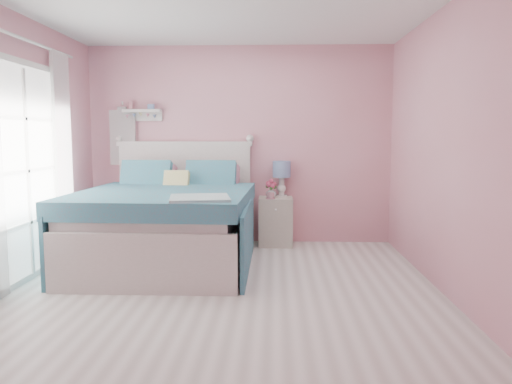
# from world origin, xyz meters

# --- Properties ---
(floor) EXTENTS (4.50, 4.50, 0.00)m
(floor) POSITION_xyz_m (0.00, 0.00, 0.00)
(floor) COLOR beige
(floor) RESTS_ON ground
(room_shell) EXTENTS (4.50, 4.50, 4.50)m
(room_shell) POSITION_xyz_m (0.00, 0.00, 1.58)
(room_shell) COLOR pink
(room_shell) RESTS_ON floor
(bed) EXTENTS (1.89, 2.35, 1.35)m
(bed) POSITION_xyz_m (-0.73, 1.09, 0.43)
(bed) COLOR silver
(bed) RESTS_ON floor
(nightstand) EXTENTS (0.44, 0.43, 0.63)m
(nightstand) POSITION_xyz_m (0.48, 2.02, 0.32)
(nightstand) COLOR beige
(nightstand) RESTS_ON floor
(table_lamp) EXTENTS (0.23, 0.23, 0.47)m
(table_lamp) POSITION_xyz_m (0.56, 2.13, 0.95)
(table_lamp) COLOR white
(table_lamp) RESTS_ON nightstand
(vase) EXTENTS (0.16, 0.16, 0.13)m
(vase) POSITION_xyz_m (0.42, 2.01, 0.70)
(vase) COLOR silver
(vase) RESTS_ON nightstand
(teacup) EXTENTS (0.12, 0.12, 0.08)m
(teacup) POSITION_xyz_m (0.41, 1.87, 0.67)
(teacup) COLOR #C58491
(teacup) RESTS_ON nightstand
(roses) EXTENTS (0.14, 0.11, 0.12)m
(roses) POSITION_xyz_m (0.42, 2.01, 0.81)
(roses) COLOR #D5486F
(roses) RESTS_ON vase
(wall_shelf) EXTENTS (0.50, 0.15, 0.25)m
(wall_shelf) POSITION_xyz_m (-1.28, 2.19, 1.73)
(wall_shelf) COLOR silver
(wall_shelf) RESTS_ON room_shell
(hanging_dress) EXTENTS (0.34, 0.03, 0.72)m
(hanging_dress) POSITION_xyz_m (-1.55, 2.18, 1.40)
(hanging_dress) COLOR white
(hanging_dress) RESTS_ON room_shell
(french_door) EXTENTS (0.04, 1.32, 2.16)m
(french_door) POSITION_xyz_m (-1.97, 0.40, 1.07)
(french_door) COLOR silver
(french_door) RESTS_ON floor
(curtain_far) EXTENTS (0.04, 0.40, 2.32)m
(curtain_far) POSITION_xyz_m (-1.92, 1.14, 1.18)
(curtain_far) COLOR white
(curtain_far) RESTS_ON floor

